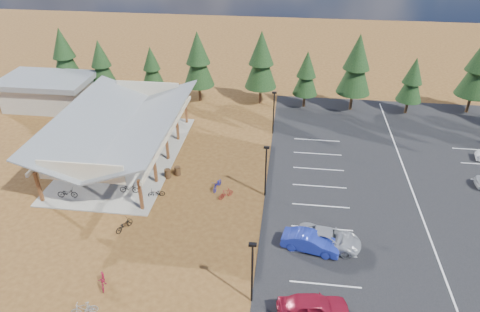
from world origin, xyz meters
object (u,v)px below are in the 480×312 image
at_px(bike_7, 171,121).
at_px(bike_16, 156,193).
at_px(bike_11, 103,281).
at_px(trash_bin_0, 178,171).
at_px(lamp_post_1, 266,168).
at_px(bike_0, 67,193).
at_px(car_0, 313,307).
at_px(outbuilding, 48,92).
at_px(bike_15, 226,194).
at_px(bike_3, 125,118).
at_px(bike_6, 140,153).
at_px(bike_5, 147,165).
at_px(car_2, 329,238).
at_px(bike_1, 82,164).
at_px(lamp_post_2, 274,110).
at_px(bike_2, 94,149).
at_px(bike_13, 84,309).
at_px(lamp_post_0, 252,269).
at_px(bike_pavilion, 120,124).
at_px(bike_12, 124,225).
at_px(trash_bin_1, 168,174).
at_px(car_1, 311,242).
at_px(bike_4, 129,188).
at_px(bike_14, 217,184).

distance_m(bike_7, bike_16, 14.03).
bearing_deg(bike_11, trash_bin_0, 61.86).
height_order(lamp_post_1, bike_0, lamp_post_1).
height_order(bike_16, car_0, car_0).
relative_size(outbuilding, bike_15, 7.02).
distance_m(bike_3, bike_11, 25.70).
xyz_separation_m(bike_6, bike_16, (3.65, -6.44, -0.16)).
bearing_deg(car_0, bike_16, 42.09).
height_order(bike_5, bike_16, bike_5).
relative_size(bike_3, bike_6, 0.91).
bearing_deg(car_2, bike_1, 82.20).
relative_size(lamp_post_2, bike_15, 3.28).
distance_m(bike_2, bike_13, 21.09).
height_order(bike_15, car_2, car_2).
bearing_deg(lamp_post_0, trash_bin_0, 121.35).
height_order(bike_0, car_0, car_0).
xyz_separation_m(bike_11, bike_16, (0.65, 10.59, -0.12)).
xyz_separation_m(bike_0, car_0, (21.60, -10.04, 0.25)).
bearing_deg(bike_11, bike_pavilion, 83.71).
bearing_deg(bike_3, lamp_post_1, -114.26).
bearing_deg(bike_15, bike_12, 79.71).
bearing_deg(trash_bin_0, car_2, -30.39).
relative_size(bike_pavilion, bike_11, 11.31).
relative_size(bike_5, bike_6, 1.07).
height_order(lamp_post_1, bike_2, lamp_post_1).
height_order(bike_pavilion, car_0, bike_pavilion).
height_order(outbuilding, lamp_post_1, lamp_post_1).
distance_m(trash_bin_1, bike_13, 16.18).
xyz_separation_m(bike_3, bike_16, (8.08, -14.01, -0.18)).
bearing_deg(car_1, outbuilding, 67.24).
xyz_separation_m(bike_2, bike_3, (0.65, 7.45, 0.07)).
relative_size(lamp_post_0, bike_2, 3.35).
bearing_deg(bike_6, car_1, -118.54).
height_order(bike_pavilion, bike_16, bike_pavilion).
distance_m(lamp_post_2, car_1, 19.12).
height_order(bike_0, bike_16, bike_0).
distance_m(lamp_post_1, trash_bin_0, 9.36).
xyz_separation_m(bike_15, car_0, (7.51, -11.87, 0.36)).
bearing_deg(car_1, trash_bin_0, 66.68).
bearing_deg(bike_4, bike_2, 41.40).
relative_size(bike_1, bike_13, 0.90).
xyz_separation_m(bike_6, bike_14, (8.93, -4.57, -0.07)).
height_order(lamp_post_2, bike_6, lamp_post_2).
relative_size(bike_pavilion, car_1, 4.38).
xyz_separation_m(trash_bin_0, bike_14, (4.26, -1.85, 0.04)).
xyz_separation_m(bike_0, bike_16, (7.84, 1.24, -0.18)).
height_order(bike_4, bike_15, bike_4).
bearing_deg(bike_12, car_1, -155.61).
height_order(bike_2, car_2, car_2).
relative_size(bike_pavilion, trash_bin_0, 21.56).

